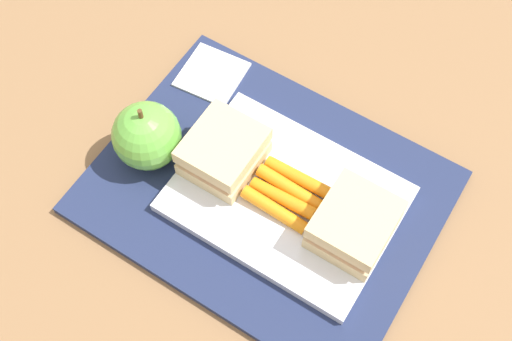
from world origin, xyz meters
TOP-DOWN VIEW (x-y plane):
  - ground_plane at (0.00, 0.00)m, footprint 2.40×2.40m
  - lunchbag_mat at (0.00, 0.00)m, footprint 0.36×0.28m
  - food_tray at (-0.03, 0.00)m, footprint 0.23×0.17m
  - sandwich_half_left at (-0.10, 0.00)m, footprint 0.07×0.08m
  - sandwich_half_right at (0.05, 0.00)m, footprint 0.07×0.08m
  - carrot_sticks_bundle at (-0.02, -0.00)m, footprint 0.08×0.06m
  - apple at (0.13, 0.03)m, footprint 0.07×0.07m
  - paper_napkin at (0.14, -0.10)m, footprint 0.08×0.08m

SIDE VIEW (x-z plane):
  - ground_plane at x=0.00m, z-range 0.00..0.00m
  - lunchbag_mat at x=0.00m, z-range 0.00..0.01m
  - paper_napkin at x=0.14m, z-range 0.01..0.01m
  - food_tray at x=-0.03m, z-range 0.01..0.02m
  - carrot_sticks_bundle at x=-0.02m, z-range 0.02..0.04m
  - sandwich_half_left at x=-0.10m, z-range 0.02..0.07m
  - sandwich_half_right at x=0.05m, z-range 0.02..0.07m
  - apple at x=0.13m, z-range 0.00..0.09m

